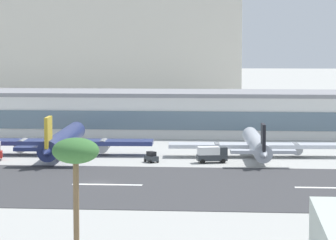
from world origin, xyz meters
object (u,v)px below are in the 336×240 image
object	(u,v)px
airliner_gold_tail_gate_0	(62,141)
airliner_black_tail_gate_1	(257,145)
terminal_building	(173,113)
service_baggage_tug_1	(151,157)
distant_hotel_block	(108,47)
palm_tree_1	(76,154)
service_box_truck_2	(212,154)

from	to	relation	value
airliner_gold_tail_gate_0	airliner_black_tail_gate_1	bearing A→B (deg)	-92.39
airliner_gold_tail_gate_0	airliner_black_tail_gate_1	distance (m)	41.55
terminal_building	service_baggage_tug_1	distance (m)	55.21
distant_hotel_block	airliner_gold_tail_gate_0	size ratio (longest dim) A/B	2.11
airliner_gold_tail_gate_0	palm_tree_1	xyz separation A→B (m)	(20.79, -90.21, 9.00)
terminal_building	distant_hotel_block	size ratio (longest dim) A/B	1.67
airliner_black_tail_gate_1	airliner_gold_tail_gate_0	bearing A→B (deg)	87.12
airliner_black_tail_gate_1	service_box_truck_2	distance (m)	12.83
distant_hotel_block	service_baggage_tug_1	xyz separation A→B (m)	(31.72, -145.14, -21.72)
terminal_building	service_baggage_tug_1	xyz separation A→B (m)	(0.01, -55.02, -4.65)
service_baggage_tug_1	palm_tree_1	bearing A→B (deg)	142.94
service_baggage_tug_1	palm_tree_1	xyz separation A→B (m)	(0.61, -81.42, 11.08)
terminal_building	service_box_truck_2	bearing A→B (deg)	-77.34
terminal_building	service_baggage_tug_1	bearing A→B (deg)	-89.99
terminal_building	service_baggage_tug_1	size ratio (longest dim) A/B	47.13
distant_hotel_block	airliner_black_tail_gate_1	bearing A→B (deg)	-68.64
service_baggage_tug_1	service_box_truck_2	bearing A→B (deg)	-125.43
airliner_black_tail_gate_1	distant_hotel_block	bearing A→B (deg)	17.62
service_baggage_tug_1	service_box_truck_2	world-z (taller)	service_box_truck_2
terminal_building	distant_hotel_block	distance (m)	97.06
service_box_truck_2	palm_tree_1	world-z (taller)	palm_tree_1
distant_hotel_block	palm_tree_1	world-z (taller)	distant_hotel_block
service_baggage_tug_1	service_box_truck_2	size ratio (longest dim) A/B	0.55
airliner_gold_tail_gate_0	airliner_black_tail_gate_1	size ratio (longest dim) A/B	1.15
distant_hotel_block	airliner_black_tail_gate_1	xyz separation A→B (m)	(53.09, -135.73, -20.06)
airliner_gold_tail_gate_0	service_baggage_tug_1	distance (m)	22.11
distant_hotel_block	airliner_gold_tail_gate_0	distance (m)	138.25
airliner_gold_tail_gate_0	service_box_truck_2	world-z (taller)	airliner_gold_tail_gate_0
airliner_gold_tail_gate_0	service_baggage_tug_1	xyz separation A→B (m)	(20.18, -8.79, -2.08)
terminal_building	service_box_truck_2	distance (m)	56.07
service_box_truck_2	palm_tree_1	distance (m)	83.33
airliner_gold_tail_gate_0	palm_tree_1	bearing A→B (deg)	-170.28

